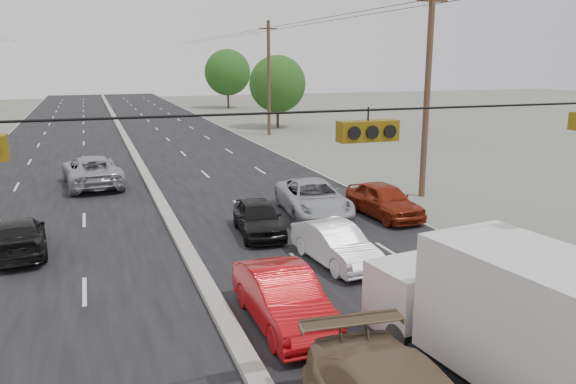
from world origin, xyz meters
The scene contains 15 objects.
road_surface centered at (0.00, 30.00, 0.00)m, with size 20.00×160.00×0.02m, color black.
center_median centered at (0.00, 30.00, 0.10)m, with size 0.50×160.00×0.20m, color gray.
utility_pole_right_b centered at (12.50, 15.00, 5.11)m, with size 1.60×0.30×10.00m.
utility_pole_right_c centered at (12.50, 40.00, 5.11)m, with size 1.60×0.30×10.00m.
traffic_signals centered at (1.40, 0.00, 5.49)m, with size 25.00×0.30×0.54m.
tree_right_mid centered at (15.00, 45.00, 4.34)m, with size 5.60×5.60×7.14m.
tree_right_far centered at (16.00, 70.00, 4.96)m, with size 6.40×6.40×8.16m.
box_truck centered at (4.59, -0.30, 1.61)m, with size 2.91×6.40×3.14m.
red_sedan centered at (1.40, 4.06, 0.73)m, with size 1.54×4.41×1.45m, color #B60B10.
queue_car_a centered at (2.99, 11.58, 0.68)m, with size 1.60×3.98×1.36m, color black.
queue_car_b centered at (4.48, 7.67, 0.67)m, with size 1.41×4.04×1.33m, color white.
queue_car_c centered at (6.03, 13.46, 0.75)m, with size 2.50×5.41×1.50m, color #A4A7AB.
queue_car_e centered at (8.81, 12.21, 0.74)m, with size 1.74×4.34×1.48m, color maroon.
oncoming_near centered at (-5.51, 12.24, 0.64)m, with size 1.79×4.40×1.28m, color black.
oncoming_far centered at (-2.93, 22.89, 0.82)m, with size 2.73×5.92×1.65m, color #98999F.
Camera 1 is at (-2.92, -8.41, 6.61)m, focal length 35.00 mm.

